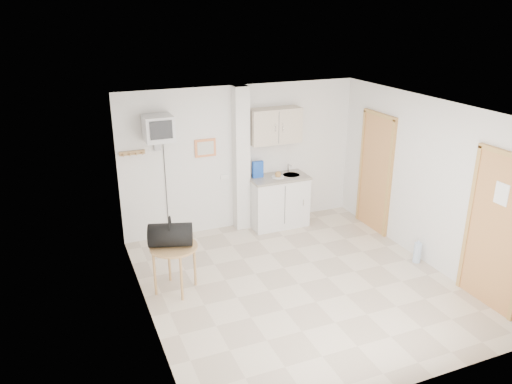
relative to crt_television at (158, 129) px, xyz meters
name	(u,v)px	position (x,y,z in m)	size (l,w,h in m)	color
ground	(299,284)	(1.45, -2.02, -1.94)	(4.50, 4.50, 0.00)	beige
room_envelope	(315,178)	(1.69, -1.93, -0.40)	(4.24, 4.54, 2.55)	white
kitchenette	(277,182)	(2.02, -0.02, -1.13)	(1.03, 0.58, 2.10)	silver
crt_television	(158,129)	(0.00, 0.00, 0.00)	(0.44, 0.45, 2.15)	slate
round_table	(174,252)	(-0.20, -1.51, -1.34)	(0.65, 0.65, 0.68)	#A27648
duffel_bag	(170,235)	(-0.23, -1.49, -1.09)	(0.65, 0.48, 0.43)	black
water_bottle	(417,252)	(3.43, -2.13, -1.78)	(0.12, 0.12, 0.35)	#B0C8E7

